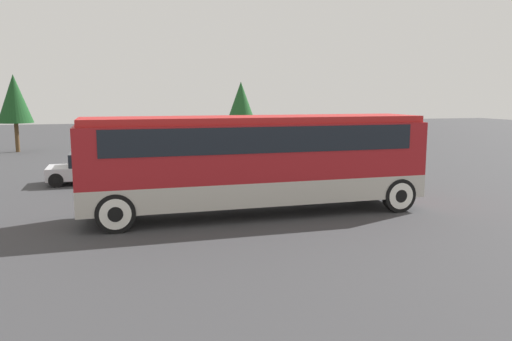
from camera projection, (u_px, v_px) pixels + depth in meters
name	position (u px, v px, depth m)	size (l,w,h in m)	color
ground_plane	(256.00, 214.00, 16.63)	(120.00, 120.00, 0.00)	#38383A
tour_bus	(259.00, 155.00, 16.37)	(11.24, 2.57, 3.23)	#B7B2A8
parked_car_near	(214.00, 173.00, 21.16)	(4.15, 1.93, 1.35)	silver
parked_car_mid	(303.00, 168.00, 22.17)	(4.00, 1.82, 1.42)	black
parked_car_far	(102.00, 167.00, 22.66)	(4.79, 1.94, 1.37)	#BCBCC1
tree_left	(241.00, 102.00, 43.83)	(2.49, 2.49, 5.16)	brown
tree_center	(14.00, 99.00, 34.52)	(2.36, 2.36, 5.39)	brown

